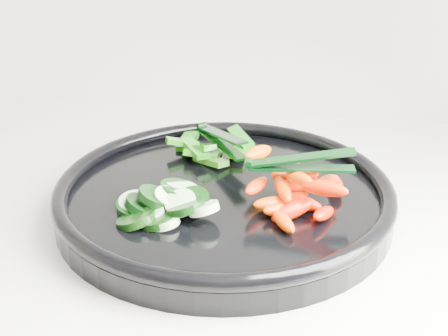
# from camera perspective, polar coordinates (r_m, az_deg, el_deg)

# --- Properties ---
(veggie_tray) EXTENTS (0.45, 0.45, 0.04)m
(veggie_tray) POSITION_cam_1_polar(r_m,az_deg,el_deg) (0.69, -0.00, -2.60)
(veggie_tray) COLOR black
(veggie_tray) RESTS_ON counter
(cucumber_pile) EXTENTS (0.12, 0.11, 0.04)m
(cucumber_pile) POSITION_cam_1_polar(r_m,az_deg,el_deg) (0.66, -5.75, -3.28)
(cucumber_pile) COLOR black
(cucumber_pile) RESTS_ON veggie_tray
(carrot_pile) EXTENTS (0.12, 0.15, 0.05)m
(carrot_pile) POSITION_cam_1_polar(r_m,az_deg,el_deg) (0.66, 6.73, -1.94)
(carrot_pile) COLOR #F01500
(carrot_pile) RESTS_ON veggie_tray
(pepper_pile) EXTENTS (0.11, 0.10, 0.04)m
(pepper_pile) POSITION_cam_1_polar(r_m,az_deg,el_deg) (0.78, -1.48, 1.79)
(pepper_pile) COLOR #216E0A
(pepper_pile) RESTS_ON veggie_tray
(tong_carrot) EXTENTS (0.11, 0.03, 0.02)m
(tong_carrot) POSITION_cam_1_polar(r_m,az_deg,el_deg) (0.65, 6.78, 0.47)
(tong_carrot) COLOR black
(tong_carrot) RESTS_ON carrot_pile
(tong_pepper) EXTENTS (0.08, 0.10, 0.02)m
(tong_pepper) POSITION_cam_1_polar(r_m,az_deg,el_deg) (0.77, -0.40, 2.76)
(tong_pepper) COLOR black
(tong_pepper) RESTS_ON pepper_pile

